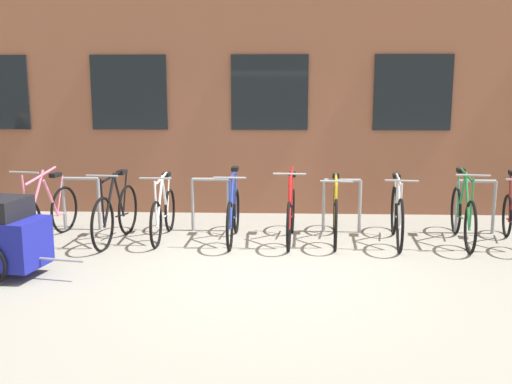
# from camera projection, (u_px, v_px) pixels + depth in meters

# --- Properties ---
(ground_plane) EXTENTS (42.00, 42.00, 0.00)m
(ground_plane) POSITION_uv_depth(u_px,v_px,m) (264.00, 270.00, 6.99)
(ground_plane) COLOR gray
(storefront_building) EXTENTS (28.00, 6.88, 6.16)m
(storefront_building) POSITION_uv_depth(u_px,v_px,m) (272.00, 47.00, 12.95)
(storefront_building) COLOR brown
(storefront_building) RESTS_ON ground
(bike_rack) EXTENTS (6.60, 0.05, 0.83)m
(bike_rack) POSITION_uv_depth(u_px,v_px,m) (276.00, 199.00, 8.76)
(bike_rack) COLOR gray
(bike_rack) RESTS_ON ground
(bicycle_blue) EXTENTS (0.44, 1.68, 1.05)m
(bicycle_blue) POSITION_uv_depth(u_px,v_px,m) (233.00, 214.00, 8.28)
(bicycle_blue) COLOR black
(bicycle_blue) RESTS_ON ground
(bicycle_white) EXTENTS (0.44, 1.62, 0.99)m
(bicycle_white) POSITION_uv_depth(u_px,v_px,m) (163.00, 214.00, 8.40)
(bicycle_white) COLOR black
(bicycle_white) RESTS_ON ground
(bicycle_silver) EXTENTS (0.44, 1.76, 0.99)m
(bicycle_silver) POSITION_uv_depth(u_px,v_px,m) (397.00, 215.00, 8.20)
(bicycle_silver) COLOR black
(bicycle_silver) RESTS_ON ground
(bicycle_black) EXTENTS (0.44, 1.72, 1.05)m
(bicycle_black) POSITION_uv_depth(u_px,v_px,m) (116.00, 214.00, 8.23)
(bicycle_black) COLOR black
(bicycle_black) RESTS_ON ground
(bicycle_green) EXTENTS (0.44, 1.81, 1.07)m
(bicycle_green) POSITION_uv_depth(u_px,v_px,m) (463.00, 215.00, 8.19)
(bicycle_green) COLOR black
(bicycle_green) RESTS_ON ground
(bicycle_red) EXTENTS (0.44, 1.77, 1.07)m
(bicycle_red) POSITION_uv_depth(u_px,v_px,m) (291.00, 214.00, 8.28)
(bicycle_red) COLOR black
(bicycle_red) RESTS_ON ground
(bicycle_pink) EXTENTS (0.48, 1.67, 1.08)m
(bicycle_pink) POSITION_uv_depth(u_px,v_px,m) (46.00, 213.00, 8.31)
(bicycle_pink) COLOR black
(bicycle_pink) RESTS_ON ground
(bicycle_yellow) EXTENTS (0.44, 1.77, 0.97)m
(bicycle_yellow) POSITION_uv_depth(u_px,v_px,m) (335.00, 214.00, 8.31)
(bicycle_yellow) COLOR black
(bicycle_yellow) RESTS_ON ground
(bike_trailer) EXTENTS (1.48, 0.78, 0.95)m
(bike_trailer) POSITION_uv_depth(u_px,v_px,m) (2.00, 235.00, 6.68)
(bike_trailer) COLOR navy
(bike_trailer) RESTS_ON ground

